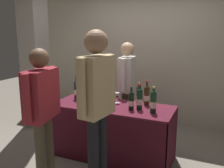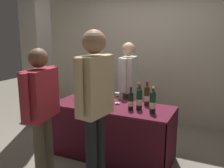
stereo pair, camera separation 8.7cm
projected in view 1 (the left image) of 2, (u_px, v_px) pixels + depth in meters
name	position (u px, v px, depth m)	size (l,w,h in m)	color
ground_plane	(112.00, 155.00, 3.53)	(12.00, 12.00, 0.00)	gray
back_partition	(147.00, 51.00, 4.77)	(5.51, 0.12, 2.77)	#B2A893
concrete_pillar	(34.00, 42.00, 4.41)	(0.39, 0.39, 3.13)	gray
tasting_table	(112.00, 121.00, 3.42)	(1.68, 0.68, 0.75)	#4C1423
featured_wine_bottle	(147.00, 95.00, 3.36)	(0.08, 0.08, 0.34)	#38230F
display_bottle_0	(109.00, 91.00, 3.57)	(0.08, 0.08, 0.32)	#192333
display_bottle_1	(139.00, 95.00, 3.39)	(0.07, 0.07, 0.31)	black
display_bottle_2	(140.00, 99.00, 3.16)	(0.08, 0.08, 0.33)	black
display_bottle_3	(92.00, 95.00, 3.32)	(0.07, 0.07, 0.33)	black
display_bottle_4	(76.00, 90.00, 3.68)	(0.07, 0.07, 0.34)	#192333
display_bottle_5	(131.00, 100.00, 3.15)	(0.07, 0.07, 0.30)	black
display_bottle_6	(153.00, 101.00, 3.03)	(0.08, 0.08, 0.33)	black
wine_glass_near_vendor	(78.00, 94.00, 3.56)	(0.08, 0.08, 0.13)	silver
wine_glass_mid	(110.00, 102.00, 3.17)	(0.07, 0.07, 0.13)	silver
wine_glass_near_taster	(117.00, 96.00, 3.46)	(0.07, 0.07, 0.15)	silver
flower_vase	(85.00, 90.00, 3.66)	(0.09, 0.09, 0.39)	silver
vendor_presenter	(127.00, 82.00, 4.01)	(0.26, 0.60, 1.58)	#4C4233
taster_foreground_right	(42.00, 104.00, 2.74)	(0.29, 0.64, 1.58)	#4C4233
taster_foreground_left	(97.00, 98.00, 2.54)	(0.26, 0.58, 1.77)	black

